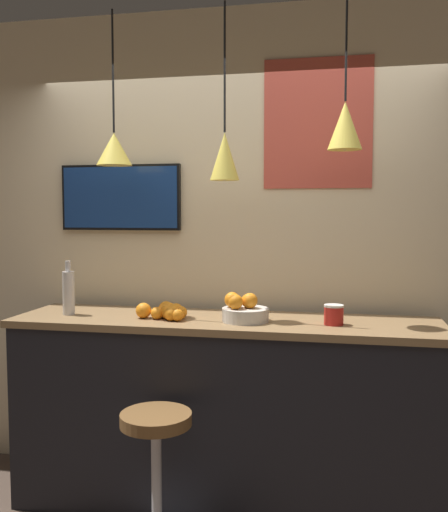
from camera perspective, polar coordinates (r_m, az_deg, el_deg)
back_wall at (r=3.54m, az=1.33°, el=0.84°), size 8.00×0.06×2.90m
service_counter at (r=3.32m, az=-0.00°, el=-15.45°), size 2.37×0.60×1.08m
bar_stool at (r=2.94m, az=-6.79°, el=-19.46°), size 0.37×0.37×0.71m
fruit_bowl at (r=3.10m, az=2.01°, el=-5.45°), size 0.25×0.25×0.16m
orange_pile at (r=3.20m, az=-5.70°, el=-5.54°), size 0.29×0.20×0.09m
juice_bottle at (r=3.41m, az=-15.28°, el=-3.47°), size 0.07×0.07×0.31m
spread_jar at (r=3.06m, az=10.92°, el=-5.79°), size 0.10×0.10×0.11m
pendant_lamp_left at (r=3.35m, az=-10.93°, el=10.54°), size 0.20×0.20×0.87m
pendant_lamp_middle at (r=3.16m, az=0.07°, el=10.04°), size 0.16×0.16×0.96m
pendant_lamp_right at (r=3.11m, az=12.01°, el=12.69°), size 0.18×0.18×0.81m
mounted_tv at (r=3.68m, az=-10.31°, el=5.78°), size 0.78×0.04×0.41m
wall_poster at (r=3.48m, az=9.35°, el=12.96°), size 0.63×0.01×0.76m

